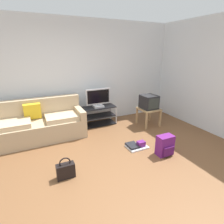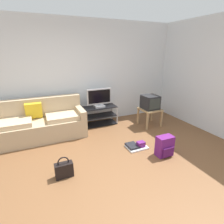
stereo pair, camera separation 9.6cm
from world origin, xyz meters
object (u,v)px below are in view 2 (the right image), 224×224
at_px(backpack, 165,146).
at_px(tv_stand, 99,116).
at_px(couch, 40,124).
at_px(crt_tv, 150,102).
at_px(side_table, 150,111).
at_px(floor_tray, 136,146).
at_px(handbag, 64,169).
at_px(flat_tv, 99,98).

bearing_deg(backpack, tv_stand, 105.60).
bearing_deg(tv_stand, backpack, -72.93).
distance_m(couch, crt_tv, 2.79).
height_order(crt_tv, backpack, crt_tv).
distance_m(side_table, floor_tray, 1.36).
height_order(tv_stand, side_table, tv_stand).
bearing_deg(couch, side_table, -9.03).
bearing_deg(tv_stand, floor_tray, -80.12).
distance_m(couch, backpack, 2.79).
distance_m(couch, floor_tray, 2.25).
bearing_deg(crt_tv, side_table, -90.00).
height_order(handbag, floor_tray, handbag).
bearing_deg(side_table, backpack, -114.01).
bearing_deg(tv_stand, couch, -173.30).
distance_m(flat_tv, handbag, 2.29).
distance_m(couch, tv_stand, 1.54).
relative_size(flat_tv, floor_tray, 1.57).
xyz_separation_m(flat_tv, crt_tv, (1.21, -0.58, -0.10)).
xyz_separation_m(side_table, backpack, (-0.61, -1.36, -0.20)).
relative_size(tv_stand, floor_tray, 2.22).
bearing_deg(floor_tray, handbag, -168.66).
height_order(flat_tv, handbag, flat_tv).
bearing_deg(crt_tv, backpack, -113.76).
bearing_deg(floor_tray, side_table, 43.65).
distance_m(flat_tv, floor_tray, 1.67).
xyz_separation_m(tv_stand, side_table, (1.21, -0.61, 0.14)).
relative_size(tv_stand, backpack, 2.35).
height_order(tv_stand, floor_tray, tv_stand).
bearing_deg(side_table, handbag, -153.97).
bearing_deg(flat_tv, crt_tv, -25.39).
xyz_separation_m(handbag, floor_tray, (1.53, 0.31, -0.09)).
relative_size(backpack, handbag, 1.09).
xyz_separation_m(crt_tv, backpack, (-0.61, -1.38, -0.45)).
height_order(flat_tv, crt_tv, flat_tv).
xyz_separation_m(couch, tv_stand, (1.52, 0.18, -0.09)).
height_order(couch, side_table, couch).
xyz_separation_m(side_table, floor_tray, (-0.95, -0.90, -0.35)).
xyz_separation_m(couch, handbag, (0.25, -1.65, -0.20)).
relative_size(tv_stand, crt_tv, 2.28).
height_order(flat_tv, backpack, flat_tv).
xyz_separation_m(tv_stand, handbag, (-1.27, -1.83, -0.12)).
relative_size(tv_stand, handbag, 2.57).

